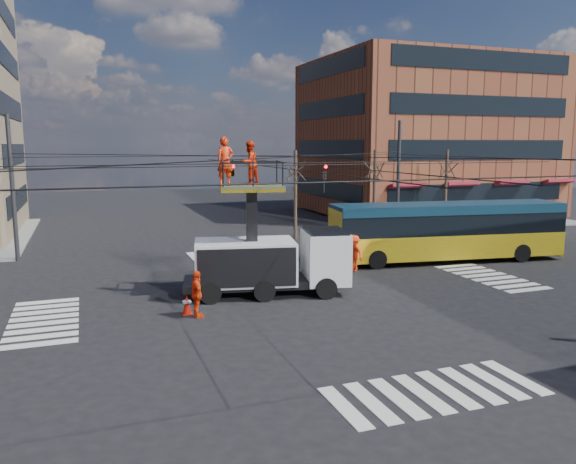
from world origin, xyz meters
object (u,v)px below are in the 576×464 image
at_px(city_bus, 447,230).
at_px(flagger, 354,253).
at_px(traffic_cone, 187,304).
at_px(worker_ground, 197,294).
at_px(utility_truck, 270,245).

xyz_separation_m(city_bus, flagger, (-5.99, -0.56, -0.80)).
xyz_separation_m(traffic_cone, flagger, (9.27, 4.43, 0.56)).
bearing_deg(city_bus, worker_ground, -151.70).
bearing_deg(city_bus, flagger, -166.70).
height_order(utility_truck, flagger, utility_truck).
bearing_deg(utility_truck, traffic_cone, -144.78).
bearing_deg(worker_ground, utility_truck, -61.62).
height_order(city_bus, worker_ground, city_bus).
xyz_separation_m(traffic_cone, worker_ground, (0.30, -0.56, 0.52)).
relative_size(utility_truck, worker_ground, 4.10).
distance_m(traffic_cone, worker_ground, 0.81).
height_order(worker_ground, flagger, flagger).
relative_size(city_bus, flagger, 7.08).
distance_m(utility_truck, flagger, 6.12).
bearing_deg(utility_truck, city_bus, 27.60).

